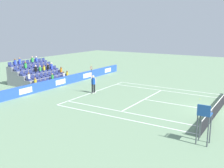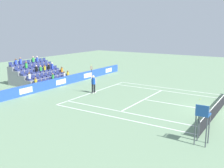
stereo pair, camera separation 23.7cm
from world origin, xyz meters
TOP-DOWN VIEW (x-y plane):
  - ground_plane at (0.00, 0.00)m, footprint 80.00×80.00m
  - line_baseline at (0.00, -11.89)m, footprint 10.97×0.10m
  - line_service at (0.00, -6.40)m, footprint 8.23×0.10m
  - line_centre_service at (0.00, -3.20)m, footprint 0.10×6.40m
  - line_singles_sideline_left at (4.12, -5.95)m, footprint 0.10×11.89m
  - line_singles_sideline_right at (-4.12, -5.95)m, footprint 0.10×11.89m
  - line_doubles_sideline_left at (5.49, -5.95)m, footprint 0.10×11.89m
  - line_doubles_sideline_right at (-5.49, -5.95)m, footprint 0.10×11.89m
  - line_centre_mark at (0.00, -11.79)m, footprint 0.10×0.20m
  - sponsor_barrier at (0.00, -16.64)m, footprint 23.93×0.22m
  - tennis_net at (0.00, 0.00)m, footprint 11.97×0.10m
  - tennis_player at (0.56, -11.68)m, footprint 0.51×0.43m
  - umpire_chair at (6.76, 0.35)m, footprint 0.70×0.70m
  - stadium_stand at (-0.00, -20.20)m, footprint 5.58×4.75m
  - loose_tennis_ball at (-2.72, -2.14)m, footprint 0.07×0.07m

SIDE VIEW (x-z plane):
  - ground_plane at x=0.00m, z-range 0.00..0.00m
  - line_baseline at x=0.00m, z-range 0.00..0.01m
  - line_service at x=0.00m, z-range 0.00..0.01m
  - line_centre_service at x=0.00m, z-range 0.00..0.01m
  - line_singles_sideline_left at x=4.12m, z-range 0.00..0.01m
  - line_singles_sideline_right at x=-4.12m, z-range 0.00..0.01m
  - line_doubles_sideline_left at x=5.49m, z-range 0.00..0.01m
  - line_doubles_sideline_right at x=-5.49m, z-range 0.00..0.01m
  - line_centre_mark at x=0.00m, z-range 0.00..0.01m
  - loose_tennis_ball at x=-2.72m, z-range 0.00..0.07m
  - sponsor_barrier at x=0.00m, z-range 0.00..0.98m
  - tennis_net at x=0.00m, z-range -0.04..1.03m
  - stadium_stand at x=0.00m, z-range -0.67..2.33m
  - tennis_player at x=0.56m, z-range -0.43..2.42m
  - umpire_chair at x=6.76m, z-range 0.35..2.69m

